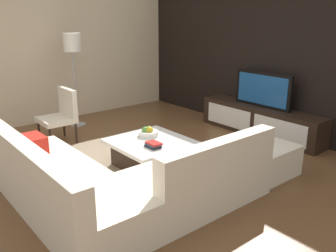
{
  "coord_description": "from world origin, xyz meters",
  "views": [
    {
      "loc": [
        3.62,
        -2.67,
        2.04
      ],
      "look_at": [
        -0.14,
        0.44,
        0.51
      ],
      "focal_mm": 38.93,
      "sensor_mm": 36.0,
      "label": 1
    }
  ],
  "objects_px": {
    "television": "(263,90)",
    "floor_lamp": "(72,49)",
    "media_console": "(260,121)",
    "book_stack": "(153,145)",
    "ottoman": "(264,159)",
    "accent_chair_near": "(61,112)",
    "sectional_couch": "(116,183)",
    "coffee_table": "(151,153)",
    "fruit_bowl": "(148,132)"
  },
  "relations": [
    {
      "from": "television",
      "to": "floor_lamp",
      "type": "distance_m",
      "value": 3.4
    },
    {
      "from": "television",
      "to": "ottoman",
      "type": "bearing_deg",
      "value": -51.34
    },
    {
      "from": "television",
      "to": "sectional_couch",
      "type": "relative_size",
      "value": 0.45
    },
    {
      "from": "floor_lamp",
      "to": "book_stack",
      "type": "distance_m",
      "value": 2.84
    },
    {
      "from": "coffee_table",
      "to": "floor_lamp",
      "type": "relative_size",
      "value": 0.59
    },
    {
      "from": "television",
      "to": "book_stack",
      "type": "distance_m",
      "value": 2.45
    },
    {
      "from": "ottoman",
      "to": "book_stack",
      "type": "height_order",
      "value": "book_stack"
    },
    {
      "from": "sectional_couch",
      "to": "accent_chair_near",
      "type": "bearing_deg",
      "value": 169.0
    },
    {
      "from": "accent_chair_near",
      "to": "ottoman",
      "type": "distance_m",
      "value": 3.26
    },
    {
      "from": "sectional_couch",
      "to": "book_stack",
      "type": "xyz_separation_m",
      "value": [
        -0.4,
        0.82,
        0.13
      ]
    },
    {
      "from": "sectional_couch",
      "to": "ottoman",
      "type": "height_order",
      "value": "sectional_couch"
    },
    {
      "from": "television",
      "to": "floor_lamp",
      "type": "xyz_separation_m",
      "value": [
        -2.52,
        -2.19,
        0.62
      ]
    },
    {
      "from": "coffee_table",
      "to": "accent_chair_near",
      "type": "distance_m",
      "value": 1.85
    },
    {
      "from": "media_console",
      "to": "book_stack",
      "type": "distance_m",
      "value": 2.43
    },
    {
      "from": "sectional_couch",
      "to": "coffee_table",
      "type": "distance_m",
      "value": 1.13
    },
    {
      "from": "accent_chair_near",
      "to": "coffee_table",
      "type": "bearing_deg",
      "value": 15.26
    },
    {
      "from": "coffee_table",
      "to": "accent_chair_near",
      "type": "xyz_separation_m",
      "value": [
        -1.76,
        -0.48,
        0.29
      ]
    },
    {
      "from": "floor_lamp",
      "to": "book_stack",
      "type": "relative_size",
      "value": 8.05
    },
    {
      "from": "television",
      "to": "media_console",
      "type": "bearing_deg",
      "value": -90.0
    },
    {
      "from": "floor_lamp",
      "to": "ottoman",
      "type": "distance_m",
      "value": 3.85
    },
    {
      "from": "floor_lamp",
      "to": "ottoman",
      "type": "xyz_separation_m",
      "value": [
        3.54,
        0.92,
        -1.22
      ]
    },
    {
      "from": "coffee_table",
      "to": "floor_lamp",
      "type": "distance_m",
      "value": 2.71
    },
    {
      "from": "television",
      "to": "fruit_bowl",
      "type": "distance_m",
      "value": 2.25
    },
    {
      "from": "television",
      "to": "floor_lamp",
      "type": "height_order",
      "value": "floor_lamp"
    },
    {
      "from": "accent_chair_near",
      "to": "ottoman",
      "type": "xyz_separation_m",
      "value": [
        2.88,
        1.51,
        -0.29
      ]
    },
    {
      "from": "coffee_table",
      "to": "ottoman",
      "type": "bearing_deg",
      "value": 42.68
    },
    {
      "from": "sectional_couch",
      "to": "television",
      "type": "bearing_deg",
      "value": 99.23
    },
    {
      "from": "accent_chair_near",
      "to": "floor_lamp",
      "type": "xyz_separation_m",
      "value": [
        -0.66,
        0.58,
        0.93
      ]
    },
    {
      "from": "floor_lamp",
      "to": "media_console",
      "type": "bearing_deg",
      "value": 40.95
    },
    {
      "from": "coffee_table",
      "to": "accent_chair_near",
      "type": "relative_size",
      "value": 1.15
    },
    {
      "from": "ottoman",
      "to": "fruit_bowl",
      "type": "bearing_deg",
      "value": -144.35
    },
    {
      "from": "coffee_table",
      "to": "floor_lamp",
      "type": "height_order",
      "value": "floor_lamp"
    },
    {
      "from": "television",
      "to": "coffee_table",
      "type": "xyz_separation_m",
      "value": [
        -0.1,
        -2.3,
        -0.59
      ]
    },
    {
      "from": "floor_lamp",
      "to": "ottoman",
      "type": "height_order",
      "value": "floor_lamp"
    },
    {
      "from": "sectional_couch",
      "to": "floor_lamp",
      "type": "bearing_deg",
      "value": 161.03
    },
    {
      "from": "media_console",
      "to": "floor_lamp",
      "type": "distance_m",
      "value": 3.54
    },
    {
      "from": "media_console",
      "to": "television",
      "type": "bearing_deg",
      "value": 90.0
    },
    {
      "from": "media_console",
      "to": "floor_lamp",
      "type": "xyz_separation_m",
      "value": [
        -2.52,
        -2.19,
        1.17
      ]
    },
    {
      "from": "media_console",
      "to": "accent_chair_near",
      "type": "bearing_deg",
      "value": -123.88
    },
    {
      "from": "coffee_table",
      "to": "ottoman",
      "type": "xyz_separation_m",
      "value": [
        1.11,
        1.03,
        -0.0
      ]
    },
    {
      "from": "accent_chair_near",
      "to": "sectional_couch",
      "type": "bearing_deg",
      "value": -10.89
    },
    {
      "from": "coffee_table",
      "to": "ottoman",
      "type": "relative_size",
      "value": 1.43
    },
    {
      "from": "coffee_table",
      "to": "book_stack",
      "type": "height_order",
      "value": "book_stack"
    },
    {
      "from": "media_console",
      "to": "ottoman",
      "type": "xyz_separation_m",
      "value": [
        1.01,
        -1.27,
        -0.05
      ]
    },
    {
      "from": "floor_lamp",
      "to": "coffee_table",
      "type": "bearing_deg",
      "value": -2.52
    },
    {
      "from": "television",
      "to": "ottoman",
      "type": "relative_size",
      "value": 1.55
    },
    {
      "from": "television",
      "to": "book_stack",
      "type": "xyz_separation_m",
      "value": [
        0.12,
        -2.42,
        -0.38
      ]
    },
    {
      "from": "book_stack",
      "to": "floor_lamp",
      "type": "bearing_deg",
      "value": 175.05
    },
    {
      "from": "sectional_couch",
      "to": "book_stack",
      "type": "height_order",
      "value": "sectional_couch"
    },
    {
      "from": "sectional_couch",
      "to": "coffee_table",
      "type": "xyz_separation_m",
      "value": [
        -0.63,
        0.94,
        -0.08
      ]
    }
  ]
}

